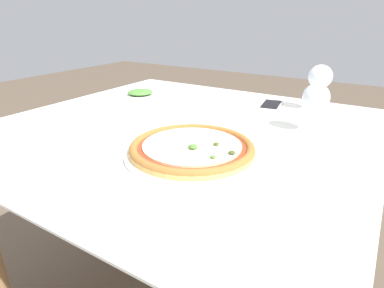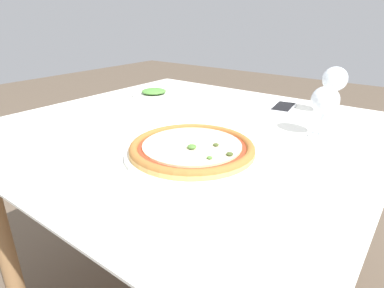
# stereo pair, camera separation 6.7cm
# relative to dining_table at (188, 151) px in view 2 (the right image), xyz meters

# --- Properties ---
(dining_table) EXTENTS (1.14, 1.10, 0.74)m
(dining_table) POSITION_rel_dining_table_xyz_m (0.00, 0.00, 0.00)
(dining_table) COLOR #997047
(dining_table) RESTS_ON ground_plane
(pizza_plate) EXTENTS (0.34, 0.34, 0.04)m
(pizza_plate) POSITION_rel_dining_table_xyz_m (0.15, -0.17, 0.11)
(pizza_plate) COLOR white
(pizza_plate) RESTS_ON dining_table
(fork) EXTENTS (0.04, 0.17, 0.00)m
(fork) POSITION_rel_dining_table_xyz_m (-0.24, -0.07, 0.09)
(fork) COLOR silver
(fork) RESTS_ON dining_table
(wine_glass_far_left) EXTENTS (0.08, 0.08, 0.15)m
(wine_glass_far_left) POSITION_rel_dining_table_xyz_m (0.36, 0.16, 0.19)
(wine_glass_far_left) COLOR silver
(wine_glass_far_left) RESTS_ON dining_table
(wine_glass_far_right) EXTENTS (0.08, 0.08, 0.17)m
(wine_glass_far_right) POSITION_rel_dining_table_xyz_m (0.32, 0.40, 0.21)
(wine_glass_far_right) COLOR silver
(wine_glass_far_right) RESTS_ON dining_table
(cell_phone) EXTENTS (0.09, 0.15, 0.01)m
(cell_phone) POSITION_rel_dining_table_xyz_m (0.17, 0.37, 0.09)
(cell_phone) COLOR white
(cell_phone) RESTS_ON dining_table
(side_plate) EXTENTS (0.18, 0.18, 0.03)m
(side_plate) POSITION_rel_dining_table_xyz_m (-0.36, 0.22, 0.10)
(side_plate) COLOR white
(side_plate) RESTS_ON dining_table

